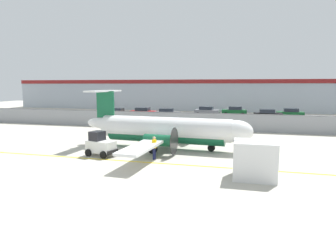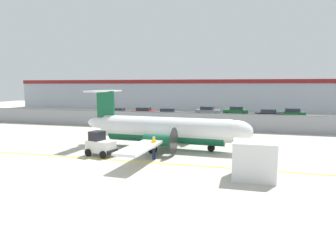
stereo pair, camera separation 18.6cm
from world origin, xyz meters
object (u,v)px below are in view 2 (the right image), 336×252
at_px(cargo_container, 254,160).
at_px(parked_car_1, 144,112).
at_px(ground_crew_worker, 154,147).
at_px(parked_car_4, 235,111).
at_px(parked_car_3, 208,111).
at_px(traffic_cone_near_right, 90,142).
at_px(baggage_tug, 100,145).
at_px(parked_car_6, 291,113).
at_px(commuter_airplane, 168,130).
at_px(parked_car_5, 269,114).
at_px(parked_car_0, 117,113).
at_px(parked_car_2, 168,113).
at_px(traffic_cone_near_left, 141,138).

distance_m(cargo_container, parked_car_1, 33.94).
relative_size(ground_crew_worker, parked_car_4, 0.40).
bearing_deg(parked_car_3, parked_car_1, -148.11).
relative_size(cargo_container, parked_car_1, 0.58).
distance_m(traffic_cone_near_right, parked_car_3, 28.78).
height_order(baggage_tug, parked_car_6, baggage_tug).
bearing_deg(commuter_airplane, parked_car_5, 71.49).
bearing_deg(parked_car_0, traffic_cone_near_right, 108.71).
xyz_separation_m(traffic_cone_near_right, parked_car_2, (1.35, 22.03, 0.58)).
relative_size(cargo_container, parked_car_2, 0.56).
bearing_deg(parked_car_0, parked_car_5, -171.20).
height_order(commuter_airplane, traffic_cone_near_right, commuter_airplane).
distance_m(commuter_airplane, parked_car_4, 28.95).
relative_size(traffic_cone_near_right, parked_car_4, 0.15).
relative_size(baggage_tug, traffic_cone_near_right, 3.96).
xyz_separation_m(cargo_container, parked_car_6, (6.28, 33.64, -0.21)).
xyz_separation_m(parked_car_3, parked_car_6, (13.42, -0.49, 0.00)).
xyz_separation_m(commuter_airplane, parked_car_3, (-0.20, 27.38, -0.71)).
xyz_separation_m(parked_car_1, parked_car_2, (4.41, -1.09, 0.00)).
bearing_deg(parked_car_6, parked_car_3, 0.54).
bearing_deg(ground_crew_worker, parked_car_3, -85.03).
distance_m(parked_car_4, parked_car_6, 8.99).
distance_m(baggage_tug, parked_car_2, 25.39).
xyz_separation_m(parked_car_0, parked_car_1, (3.96, 2.22, 0.00)).
height_order(parked_car_4, parked_car_5, same).
relative_size(ground_crew_worker, parked_car_2, 0.39).
distance_m(commuter_airplane, traffic_cone_near_right, 7.23).
bearing_deg(traffic_cone_near_left, commuter_airplane, -35.61).
distance_m(baggage_tug, ground_crew_worker, 4.32).
height_order(baggage_tug, cargo_container, cargo_container).
height_order(parked_car_0, parked_car_3, same).
bearing_deg(commuter_airplane, ground_crew_worker, -86.90).
relative_size(traffic_cone_near_left, parked_car_0, 0.15).
xyz_separation_m(ground_crew_worker, cargo_container, (6.97, -2.86, 0.15)).
height_order(traffic_cone_near_right, parked_car_0, parked_car_0).
bearing_deg(parked_car_5, baggage_tug, -118.51).
xyz_separation_m(baggage_tug, ground_crew_worker, (4.32, -0.02, 0.10)).
bearing_deg(parked_car_2, parked_car_6, 9.26).
bearing_deg(parked_car_6, parked_car_4, -8.36).
bearing_deg(parked_car_6, ground_crew_worker, 69.35).
xyz_separation_m(ground_crew_worker, parked_car_6, (13.24, 30.78, -0.06)).
height_order(ground_crew_worker, traffic_cone_near_right, ground_crew_worker).
distance_m(traffic_cone_near_left, parked_car_2, 19.23).
distance_m(parked_car_4, parked_car_5, 6.98).
distance_m(commuter_airplane, parked_car_1, 24.75).
distance_m(ground_crew_worker, parked_car_3, 31.28).
xyz_separation_m(parked_car_2, parked_car_4, (10.14, 7.13, 0.00)).
distance_m(parked_car_2, parked_car_3, 8.10).
bearing_deg(parked_car_4, traffic_cone_near_right, 65.28).
bearing_deg(ground_crew_worker, parked_car_2, -72.65).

